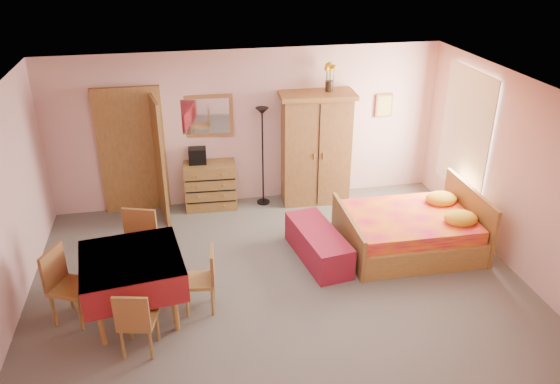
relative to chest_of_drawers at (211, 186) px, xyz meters
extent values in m
plane|color=#68645B|center=(0.69, -2.28, -0.40)|extent=(6.50, 6.50, 0.00)
plane|color=brown|center=(0.69, -2.28, 2.20)|extent=(6.50, 6.50, 0.00)
cube|color=#DAA39E|center=(0.69, 0.22, 0.90)|extent=(6.50, 0.10, 2.60)
cube|color=#DAA39E|center=(0.69, -4.78, 0.90)|extent=(6.50, 0.10, 2.60)
cube|color=#DAA39E|center=(-2.56, -2.28, 0.90)|extent=(0.10, 5.00, 2.60)
cube|color=#DAA39E|center=(3.94, -2.28, 0.90)|extent=(0.10, 5.00, 2.60)
cube|color=#9E6B35|center=(-1.21, 0.19, 0.62)|extent=(1.06, 0.12, 2.15)
cube|color=white|center=(3.90, -1.08, 1.05)|extent=(0.08, 1.40, 1.95)
cube|color=#D8BF59|center=(3.04, 0.19, 1.15)|extent=(0.30, 0.04, 0.40)
cube|color=olive|center=(0.00, 0.00, 0.00)|extent=(0.87, 0.47, 0.80)
cube|color=white|center=(0.00, 0.21, 1.15)|extent=(0.89, 0.11, 0.70)
cube|color=black|center=(-0.18, 0.05, 0.53)|extent=(0.30, 0.23, 0.26)
cube|color=black|center=(0.89, -0.01, 0.45)|extent=(0.25, 0.25, 1.70)
cube|color=brown|center=(1.79, -0.07, 0.56)|extent=(1.26, 0.71, 1.92)
cube|color=gold|center=(1.99, -0.02, 1.75)|extent=(0.19, 0.19, 0.46)
cube|color=#D41445|center=(2.73, -1.89, 0.05)|extent=(1.96, 1.56, 0.90)
cube|color=maroon|center=(1.36, -1.90, -0.17)|extent=(0.70, 1.42, 0.45)
cube|color=maroon|center=(-1.14, -2.72, 0.02)|extent=(1.29, 1.29, 0.84)
cube|color=olive|center=(-1.07, -3.35, 0.02)|extent=(0.46, 0.46, 0.84)
cube|color=olive|center=(-1.12, -2.02, 0.10)|extent=(0.58, 0.58, 1.00)
cube|color=#A17536|center=(-1.86, -2.64, 0.07)|extent=(0.57, 0.57, 0.95)
cube|color=#A37737|center=(-0.37, -2.73, 0.02)|extent=(0.42, 0.42, 0.84)
camera|label=1|loc=(-0.48, -8.34, 3.89)|focal=35.00mm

